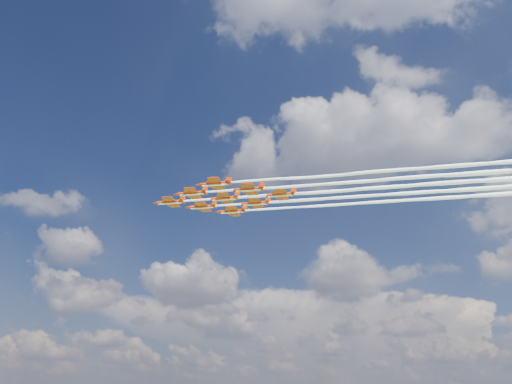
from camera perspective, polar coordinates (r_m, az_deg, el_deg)
jet_lead at (r=167.43m, az=14.56°, el=0.51°), size 150.68×39.15×2.96m
jet_row2_port at (r=162.90m, az=18.08°, el=1.61°), size 150.68×39.15×2.96m
jet_row2_starb at (r=174.36m, az=17.60°, el=-0.09°), size 150.68×39.15×2.96m
jet_row3_port at (r=159.08m, az=21.79°, el=2.76°), size 150.68×39.15×2.96m
jet_row3_centre at (r=170.33m, az=21.05°, el=0.94°), size 150.68×39.15×2.96m
jet_row3_starb at (r=181.75m, az=20.40°, el=-0.65°), size 150.68×39.15×2.96m
jet_row4_port at (r=167.00m, az=24.65°, el=2.02°), size 150.68×39.15×2.96m
jet_row4_starb at (r=178.20m, az=23.76°, el=0.33°), size 150.68×39.15×2.96m
jet_tail at (r=175.33m, az=27.24°, el=1.35°), size 150.68×39.15×2.96m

